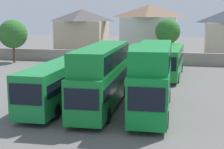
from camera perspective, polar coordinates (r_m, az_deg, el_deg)
The scene contains 12 objects.
ground at distance 43.79m, azimuth 4.42°, elevation 0.56°, with size 140.00×140.00×0.00m, color #605E5B.
depot_boundary_wall at distance 50.34m, azimuth 5.60°, elevation 2.81°, with size 56.00×0.50×1.80m, color gray.
bus_1 at distance 27.44m, azimuth -8.94°, elevation -1.11°, with size 2.79×12.03×3.39m.
bus_2 at distance 26.08m, azimuth -1.64°, elevation 0.18°, with size 2.97×11.85×4.83m.
bus_3 at distance 25.03m, azimuth 6.84°, elevation -0.06°, with size 2.94×10.81×5.03m.
bus_4 at distance 40.71m, azimuth -0.77°, elevation 2.54°, with size 2.57×11.63×3.27m.
bus_5 at distance 40.59m, azimuth 4.14°, elevation 2.59°, with size 2.60×11.42×3.41m.
bus_6 at distance 40.25m, azimuth 9.70°, elevation 2.47°, with size 2.83×11.70×3.48m.
house_terrace_left at distance 62.51m, azimuth -5.08°, elevation 7.21°, with size 8.80×7.18×8.15m.
house_terrace_centre at distance 58.77m, azimuth 6.23°, elevation 7.36°, with size 9.32×7.57×8.85m.
tree_left_of_lot at distance 52.21m, azimuth 9.34°, elevation 7.13°, with size 3.76×3.76×6.58m.
tree_right_of_lot at distance 53.39m, azimuth -16.29°, elevation 6.54°, with size 4.31×4.31×6.47m.
Camera 1 is at (6.39, -24.72, 7.18)m, focal length 54.46 mm.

